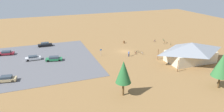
# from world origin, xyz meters

# --- Properties ---
(ground) EXTENTS (160.00, 160.00, 0.00)m
(ground) POSITION_xyz_m (0.00, 0.00, 0.00)
(ground) COLOR olive
(ground) RESTS_ON ground
(parking_lot_asphalt) EXTENTS (32.81, 33.78, 0.05)m
(parking_lot_asphalt) POSITION_xyz_m (27.48, -0.95, 0.03)
(parking_lot_asphalt) COLOR #56565B
(parking_lot_asphalt) RESTS_ON ground
(bike_pavilion) EXTENTS (15.94, 9.84, 5.73)m
(bike_pavilion) POSITION_xyz_m (-13.85, 14.93, 3.22)
(bike_pavilion) COLOR beige
(bike_pavilion) RESTS_ON ground
(trash_bin) EXTENTS (0.60, 0.60, 0.90)m
(trash_bin) POSITION_xyz_m (-3.41, -8.70, 0.45)
(trash_bin) COLOR brown
(trash_bin) RESTS_ON ground
(lot_sign) EXTENTS (0.56, 0.08, 2.20)m
(lot_sign) POSITION_xyz_m (8.69, 1.10, 1.41)
(lot_sign) COLOR #99999E
(lot_sign) RESTS_ON ground
(pine_far_west) EXTENTS (3.18, 3.18, 7.54)m
(pine_far_west) POSITION_xyz_m (11.70, 25.51, 5.19)
(pine_far_west) COLOR brown
(pine_far_west) RESTS_ON ground
(pine_midwest) EXTENTS (3.98, 3.98, 7.96)m
(pine_midwest) POSITION_xyz_m (-9.16, 29.93, 5.38)
(pine_midwest) COLOR brown
(pine_midwest) RESTS_ON ground
(bicycle_black_lone_east) EXTENTS (1.47, 0.89, 0.74)m
(bicycle_black_lone_east) POSITION_xyz_m (-3.16, 2.50, 0.35)
(bicycle_black_lone_east) COLOR black
(bicycle_black_lone_east) RESTS_ON ground
(bicycle_red_trailside) EXTENTS (1.30, 1.12, 0.80)m
(bicycle_red_trailside) POSITION_xyz_m (-2.01, 3.82, 0.37)
(bicycle_red_trailside) COLOR black
(bicycle_red_trailside) RESTS_ON ground
(bicycle_white_edge_north) EXTENTS (0.48, 1.66, 0.80)m
(bicycle_white_edge_north) POSITION_xyz_m (-3.93, 4.25, 0.36)
(bicycle_white_edge_north) COLOR black
(bicycle_white_edge_north) RESTS_ON ground
(bicycle_purple_near_sign) EXTENTS (1.41, 1.11, 0.81)m
(bicycle_purple_near_sign) POSITION_xyz_m (-15.03, -6.42, 0.36)
(bicycle_purple_near_sign) COLOR black
(bicycle_purple_near_sign) RESTS_ON ground
(bicycle_green_mid_cluster) EXTENTS (0.48, 1.64, 0.83)m
(bicycle_green_mid_cluster) POSITION_xyz_m (-18.72, -5.92, 0.36)
(bicycle_green_mid_cluster) COLOR black
(bicycle_green_mid_cluster) RESTS_ON ground
(bicycle_orange_lone_west) EXTENTS (1.59, 0.48, 0.79)m
(bicycle_orange_lone_west) POSITION_xyz_m (-17.38, -2.56, 0.35)
(bicycle_orange_lone_west) COLOR black
(bicycle_orange_lone_west) RESTS_ON ground
(bicycle_yellow_yard_left) EXTENTS (1.05, 1.47, 0.79)m
(bicycle_yellow_yard_left) POSITION_xyz_m (-18.54, -1.13, 0.37)
(bicycle_yellow_yard_left) COLOR black
(bicycle_yellow_yard_left) RESTS_ON ground
(car_silver_end_stall) EXTENTS (4.36, 1.71, 1.29)m
(car_silver_end_stall) POSITION_xyz_m (28.57, -2.14, 0.70)
(car_silver_end_stall) COLOR #BCBCC1
(car_silver_end_stall) RESTS_ON parking_lot_asphalt
(car_maroon_near_entry) EXTENTS (4.77, 2.43, 1.35)m
(car_maroon_near_entry) POSITION_xyz_m (36.27, -9.70, 0.72)
(car_maroon_near_entry) COLOR maroon
(car_maroon_near_entry) RESTS_ON parking_lot_asphalt
(car_green_mid_lot) EXTENTS (4.94, 2.69, 1.32)m
(car_green_mid_lot) POSITION_xyz_m (22.86, 0.61, 0.71)
(car_green_mid_lot) COLOR #1E6B3D
(car_green_mid_lot) RESTS_ON parking_lot_asphalt
(car_tan_second_row) EXTENTS (4.57, 2.49, 1.40)m
(car_tan_second_row) POSITION_xyz_m (34.69, 10.41, 0.74)
(car_tan_second_row) COLOR tan
(car_tan_second_row) RESTS_ON parking_lot_asphalt
(car_black_far_end) EXTENTS (4.80, 1.75, 1.43)m
(car_black_far_end) POSITION_xyz_m (24.28, -14.76, 0.76)
(car_black_far_end) COLOR black
(car_black_far_end) RESTS_ON parking_lot_asphalt
(visitor_crossing_yard) EXTENTS (0.37, 0.36, 1.76)m
(visitor_crossing_yard) POSITION_xyz_m (0.86, 4.81, 0.93)
(visitor_crossing_yard) COLOR #2D3347
(visitor_crossing_yard) RESTS_ON ground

